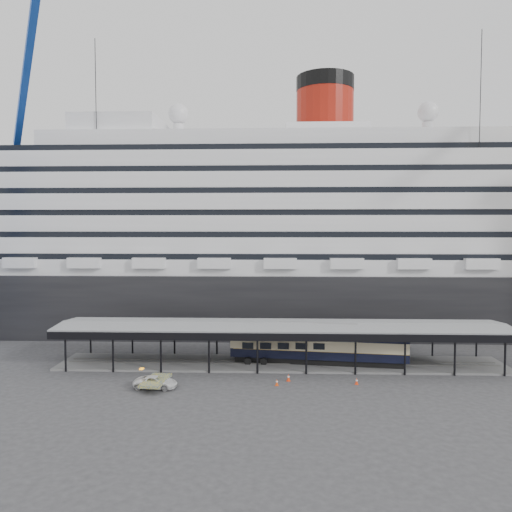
% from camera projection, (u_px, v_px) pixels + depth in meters
% --- Properties ---
extents(ground, '(200.00, 200.00, 0.00)m').
position_uv_depth(ground, '(282.00, 376.00, 58.19)').
color(ground, '#323235').
rests_on(ground, ground).
extents(cruise_ship, '(130.00, 30.00, 43.90)m').
position_uv_depth(cruise_ship, '(280.00, 223.00, 89.16)').
color(cruise_ship, black).
rests_on(cruise_ship, ground).
extents(platform_canopy, '(56.00, 9.18, 5.30)m').
position_uv_depth(platform_canopy, '(281.00, 346.00, 63.05)').
color(platform_canopy, slate).
rests_on(platform_canopy, ground).
extents(port_truck, '(4.82, 2.56, 1.29)m').
position_uv_depth(port_truck, '(156.00, 382.00, 53.70)').
color(port_truck, silver).
rests_on(port_truck, ground).
extents(pullman_carriage, '(22.19, 5.60, 21.61)m').
position_uv_depth(pullman_carriage, '(318.00, 344.00, 62.87)').
color(pullman_carriage, black).
rests_on(pullman_carriage, ground).
extents(traffic_cone_left, '(0.44, 0.44, 0.82)m').
position_uv_depth(traffic_cone_left, '(288.00, 377.00, 56.24)').
color(traffic_cone_left, '#FB3B0D').
rests_on(traffic_cone_left, ground).
extents(traffic_cone_mid, '(0.38, 0.38, 0.73)m').
position_uv_depth(traffic_cone_mid, '(277.00, 382.00, 54.60)').
color(traffic_cone_mid, '#EC470D').
rests_on(traffic_cone_mid, ground).
extents(traffic_cone_right, '(0.43, 0.43, 0.74)m').
position_uv_depth(traffic_cone_right, '(357.00, 381.00, 55.02)').
color(traffic_cone_right, '#F6370D').
rests_on(traffic_cone_right, ground).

